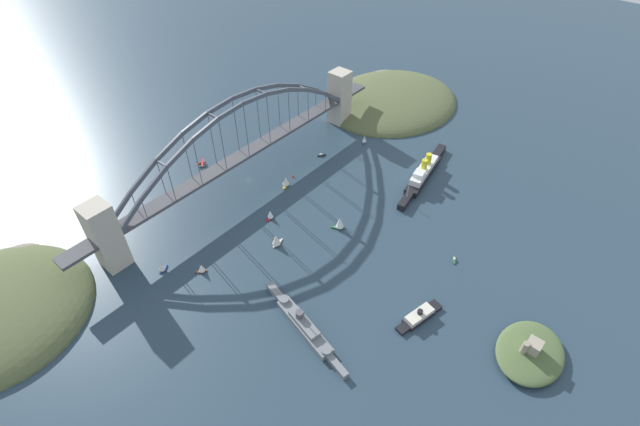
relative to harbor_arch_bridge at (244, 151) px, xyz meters
The scene contains 18 objects.
ground_plane 28.08m from the harbor_arch_bridge, 102.53° to the left, with size 1400.00×1400.00×0.00m, color #283D4C.
harbor_arch_bridge is the anchor object (origin of this frame).
headland_west_shore 193.89m from the harbor_arch_bridge, behind, with size 150.96×129.47×24.80m.
ocean_liner 149.45m from the harbor_arch_bridge, 131.20° to the left, with size 96.84×23.21×19.33m.
naval_cruiser 156.78m from the harbor_arch_bridge, 59.44° to the left, with size 22.72×79.04×17.07m.
harbor_ferry_steamer 186.65m from the harbor_arch_bridge, 81.38° to the left, with size 35.18×14.31×7.95m.
fort_island_mid_harbor 245.62m from the harbor_arch_bridge, 87.90° to the left, with size 46.29×36.22×14.29m.
seaplane_taxiing_near_bridge 53.33m from the harbor_arch_bridge, 74.49° to the right, with size 9.35×9.42×4.89m.
small_boat_0 118.04m from the harbor_arch_bridge, 158.55° to the left, with size 7.51×4.84×8.37m.
small_boat_1 85.12m from the harbor_arch_bridge, 61.40° to the left, with size 10.68×6.36×10.71m.
small_boat_2 98.40m from the harbor_arch_bridge, 91.99° to the left, with size 8.32×9.78×12.26m.
small_boat_3 106.26m from the harbor_arch_bridge, 29.65° to the left, with size 7.21×6.52×7.82m.
small_boat_4 181.05m from the harbor_arch_bridge, 99.45° to the left, with size 6.92×4.42×1.88m.
small_boat_5 113.33m from the harbor_arch_bridge, 15.60° to the left, with size 7.96×5.49×8.07m.
small_boat_6 58.74m from the harbor_arch_bridge, 65.62° to the left, with size 8.11×4.74×8.31m.
small_boat_7 75.69m from the harbor_arch_bridge, 158.88° to the left, with size 7.11×5.06×2.18m.
small_boat_8 41.02m from the harbor_arch_bridge, 115.31° to the left, with size 9.91×7.40×10.07m.
channel_marker_buoy 46.46m from the harbor_arch_bridge, 134.75° to the left, with size 2.20×2.20×2.75m.
Camera 1 is at (193.16, 242.95, 237.55)m, focal length 25.70 mm.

